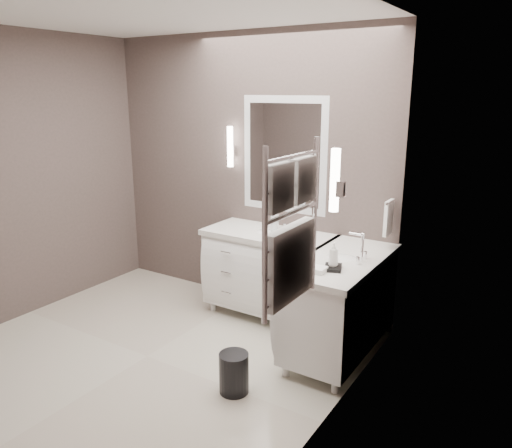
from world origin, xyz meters
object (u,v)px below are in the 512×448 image
Objects in this scene: vanity_back at (269,268)px; vanity_right at (340,300)px; towel_ladder at (291,236)px; waste_bin at (234,373)px.

vanity_back is 1.00× the size of vanity_right.
vanity_back is 1.38× the size of towel_ladder.
vanity_right is (0.88, -0.33, 0.00)m from vanity_back.
towel_ladder is 1.45m from waste_bin.
waste_bin is at bearing 149.82° from towel_ladder.
vanity_back is 1.37m from waste_bin.
towel_ladder is at bearing -30.18° from waste_bin.
towel_ladder reaches higher than vanity_right.
vanity_back is 4.05× the size of waste_bin.
vanity_back reaches higher than waste_bin.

